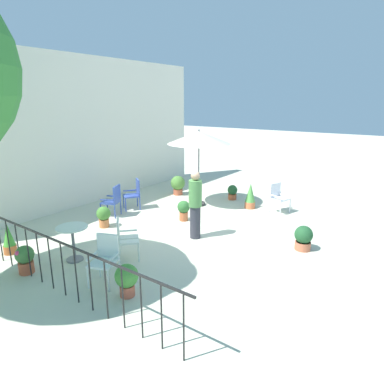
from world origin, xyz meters
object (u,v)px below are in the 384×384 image
at_px(potted_plant_0, 127,278).
at_px(potted_plant_7, 25,258).
at_px(cafe_table_0, 73,237).
at_px(potted_plant_2, 184,209).
at_px(potted_plant_5, 250,196).
at_px(patio_chair_4, 134,193).
at_px(potted_plant_4, 178,184).
at_px(potted_plant_8, 232,192).
at_px(potted_plant_1, 9,239).
at_px(potted_plant_3, 303,238).
at_px(patio_chair_2, 124,236).
at_px(patio_chair_3, 113,199).
at_px(patio_chair_0, 105,257).
at_px(potted_plant_6, 104,216).
at_px(patio_chair_1, 278,196).
at_px(standing_person, 195,204).

bearing_deg(potted_plant_0, potted_plant_7, 105.46).
xyz_separation_m(cafe_table_0, potted_plant_2, (3.29, -0.40, -0.19)).
distance_m(potted_plant_2, potted_plant_5, 2.35).
bearing_deg(patio_chair_4, potted_plant_4, -2.54).
height_order(potted_plant_4, potted_plant_7, potted_plant_4).
bearing_deg(potted_plant_8, potted_plant_1, 163.70).
relative_size(potted_plant_1, potted_plant_4, 1.02).
relative_size(patio_chair_4, potted_plant_3, 1.66).
bearing_deg(patio_chair_4, cafe_table_0, -155.38).
bearing_deg(potted_plant_0, potted_plant_1, 96.05).
bearing_deg(patio_chair_2, potted_plant_7, 145.01).
height_order(potted_plant_0, potted_plant_7, potted_plant_0).
distance_m(cafe_table_0, patio_chair_2, 1.06).
relative_size(cafe_table_0, potted_plant_5, 0.94).
relative_size(patio_chair_3, potted_plant_5, 1.15).
relative_size(potted_plant_0, potted_plant_1, 0.83).
height_order(patio_chair_3, patio_chair_4, patio_chair_4).
xyz_separation_m(cafe_table_0, patio_chair_0, (-0.18, -1.24, -0.01)).
bearing_deg(potted_plant_1, potted_plant_6, -10.36).
distance_m(patio_chair_1, patio_chair_2, 5.11).
relative_size(potted_plant_0, standing_person, 0.35).
height_order(patio_chair_2, potted_plant_8, patio_chair_2).
xyz_separation_m(potted_plant_4, potted_plant_8, (0.62, -1.88, -0.12)).
relative_size(cafe_table_0, potted_plant_3, 1.33).
bearing_deg(patio_chair_1, potted_plant_3, -145.88).
bearing_deg(potted_plant_3, potted_plant_1, 127.58).
bearing_deg(standing_person, potted_plant_6, 109.40).
relative_size(potted_plant_4, standing_person, 0.41).
bearing_deg(potted_plant_8, potted_plant_0, -167.22).
height_order(patio_chair_2, potted_plant_7, patio_chair_2).
xyz_separation_m(patio_chair_3, potted_plant_2, (0.89, -1.89, -0.18)).
height_order(potted_plant_4, standing_person, standing_person).
bearing_deg(potted_plant_0, potted_plant_6, 56.50).
xyz_separation_m(patio_chair_3, potted_plant_7, (-3.30, -1.19, -0.20)).
relative_size(patio_chair_1, standing_person, 0.52).
relative_size(patio_chair_0, standing_person, 0.54).
bearing_deg(potted_plant_8, patio_chair_3, 150.89).
xyz_separation_m(patio_chair_0, potted_plant_6, (1.83, 2.26, -0.19)).
height_order(potted_plant_2, potted_plant_5, potted_plant_5).
xyz_separation_m(patio_chair_1, potted_plant_6, (-3.94, 3.27, -0.19)).
xyz_separation_m(patio_chair_1, patio_chair_3, (-3.19, 3.73, 0.01)).
relative_size(patio_chair_3, potted_plant_1, 1.32).
height_order(cafe_table_0, potted_plant_2, cafe_table_0).
relative_size(potted_plant_3, potted_plant_4, 0.83).
distance_m(patio_chair_4, potted_plant_1, 3.89).
bearing_deg(patio_chair_2, potted_plant_5, -7.26).
distance_m(patio_chair_1, potted_plant_2, 2.95).
bearing_deg(potted_plant_8, standing_person, -165.58).
relative_size(patio_chair_2, potted_plant_1, 1.28).
height_order(patio_chair_2, potted_plant_6, patio_chair_2).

